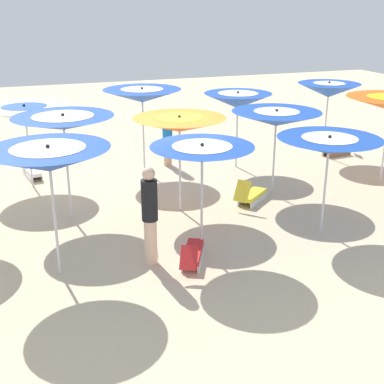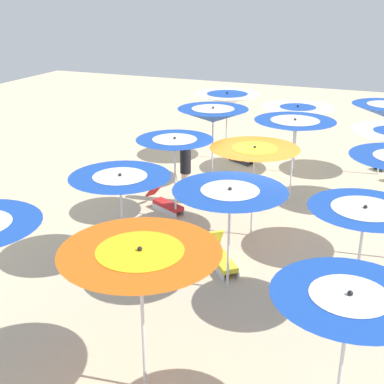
{
  "view_description": "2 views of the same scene",
  "coord_description": "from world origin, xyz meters",
  "px_view_note": "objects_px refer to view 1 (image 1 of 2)",
  "views": [
    {
      "loc": [
        11.05,
        -3.5,
        4.67
      ],
      "look_at": [
        1.98,
        -0.27,
        1.1
      ],
      "focal_mm": 48.36,
      "sensor_mm": 36.0,
      "label": 1
    },
    {
      "loc": [
        -2.86,
        11.5,
        5.73
      ],
      "look_at": [
        1.87,
        -0.1,
        0.84
      ],
      "focal_mm": 49.57,
      "sensor_mm": 36.0,
      "label": 2
    }
  ],
  "objects_px": {
    "beach_umbrella_8": "(276,118)",
    "beach_umbrella_11": "(25,113)",
    "beachgoer_1": "(150,214)",
    "beach_umbrella_2": "(202,154)",
    "beach_umbrella_13": "(238,100)",
    "beach_umbrella_14": "(329,90)",
    "lounger_2": "(193,254)",
    "beach_umbrella_7": "(179,124)",
    "lounger_5": "(339,149)",
    "lounger_1": "(31,169)",
    "beach_umbrella_1": "(49,159)",
    "beach_umbrella_6": "(63,123)",
    "beachgoer_0": "(167,136)",
    "beach_umbrella_12": "(142,96)",
    "lounger_4": "(251,195)",
    "beach_umbrella_3": "(329,145)"
  },
  "relations": [
    {
      "from": "beach_umbrella_1",
      "to": "lounger_2",
      "type": "xyz_separation_m",
      "value": [
        0.46,
        2.41,
        -1.98
      ]
    },
    {
      "from": "beach_umbrella_8",
      "to": "lounger_1",
      "type": "distance_m",
      "value": 6.99
    },
    {
      "from": "beach_umbrella_6",
      "to": "beach_umbrella_7",
      "type": "distance_m",
      "value": 2.53
    },
    {
      "from": "beachgoer_1",
      "to": "beach_umbrella_8",
      "type": "bearing_deg",
      "value": 157.64
    },
    {
      "from": "beach_umbrella_8",
      "to": "beach_umbrella_14",
      "type": "relative_size",
      "value": 0.93
    },
    {
      "from": "beach_umbrella_2",
      "to": "lounger_1",
      "type": "distance_m",
      "value": 6.87
    },
    {
      "from": "beach_umbrella_7",
      "to": "beach_umbrella_11",
      "type": "relative_size",
      "value": 1.0
    },
    {
      "from": "lounger_1",
      "to": "beachgoer_0",
      "type": "height_order",
      "value": "beachgoer_0"
    },
    {
      "from": "beach_umbrella_2",
      "to": "beach_umbrella_12",
      "type": "height_order",
      "value": "beach_umbrella_12"
    },
    {
      "from": "beach_umbrella_7",
      "to": "beach_umbrella_14",
      "type": "bearing_deg",
      "value": 115.94
    },
    {
      "from": "lounger_5",
      "to": "beachgoer_1",
      "type": "height_order",
      "value": "beachgoer_1"
    },
    {
      "from": "beach_umbrella_2",
      "to": "beach_umbrella_13",
      "type": "distance_m",
      "value": 5.66
    },
    {
      "from": "beach_umbrella_1",
      "to": "lounger_5",
      "type": "bearing_deg",
      "value": 117.62
    },
    {
      "from": "beach_umbrella_2",
      "to": "beach_umbrella_13",
      "type": "height_order",
      "value": "beach_umbrella_13"
    },
    {
      "from": "beach_umbrella_2",
      "to": "lounger_5",
      "type": "relative_size",
      "value": 1.88
    },
    {
      "from": "beach_umbrella_2",
      "to": "beach_umbrella_8",
      "type": "xyz_separation_m",
      "value": [
        -2.4,
        2.85,
        -0.03
      ]
    },
    {
      "from": "beach_umbrella_7",
      "to": "lounger_5",
      "type": "bearing_deg",
      "value": 113.52
    },
    {
      "from": "beach_umbrella_12",
      "to": "beach_umbrella_8",
      "type": "bearing_deg",
      "value": 41.93
    },
    {
      "from": "beach_umbrella_6",
      "to": "beachgoer_0",
      "type": "distance_m",
      "value": 4.72
    },
    {
      "from": "beach_umbrella_7",
      "to": "beach_umbrella_8",
      "type": "xyz_separation_m",
      "value": [
        -0.26,
        2.58,
        -0.1
      ]
    },
    {
      "from": "beach_umbrella_14",
      "to": "beachgoer_0",
      "type": "height_order",
      "value": "beach_umbrella_14"
    },
    {
      "from": "beach_umbrella_6",
      "to": "beach_umbrella_12",
      "type": "height_order",
      "value": "beach_umbrella_12"
    },
    {
      "from": "beach_umbrella_13",
      "to": "beachgoer_0",
      "type": "xyz_separation_m",
      "value": [
        -0.83,
        -1.88,
        -1.1
      ]
    },
    {
      "from": "beach_umbrella_2",
      "to": "lounger_5",
      "type": "distance_m",
      "value": 8.37
    },
    {
      "from": "beach_umbrella_12",
      "to": "lounger_2",
      "type": "height_order",
      "value": "beach_umbrella_12"
    },
    {
      "from": "beachgoer_1",
      "to": "beachgoer_0",
      "type": "bearing_deg",
      "value": -165.57
    },
    {
      "from": "beach_umbrella_7",
      "to": "beach_umbrella_8",
      "type": "distance_m",
      "value": 2.6
    },
    {
      "from": "beach_umbrella_7",
      "to": "lounger_2",
      "type": "relative_size",
      "value": 1.73
    },
    {
      "from": "lounger_2",
      "to": "beachgoer_1",
      "type": "relative_size",
      "value": 0.7
    },
    {
      "from": "beach_umbrella_8",
      "to": "beach_umbrella_11",
      "type": "relative_size",
      "value": 0.96
    },
    {
      "from": "beach_umbrella_14",
      "to": "lounger_2",
      "type": "height_order",
      "value": "beach_umbrella_14"
    },
    {
      "from": "beach_umbrella_12",
      "to": "beach_umbrella_13",
      "type": "xyz_separation_m",
      "value": [
        0.47,
        2.7,
        -0.22
      ]
    },
    {
      "from": "beach_umbrella_6",
      "to": "beach_umbrella_7",
      "type": "relative_size",
      "value": 1.06
    },
    {
      "from": "beach_umbrella_8",
      "to": "lounger_2",
      "type": "height_order",
      "value": "beach_umbrella_8"
    },
    {
      "from": "beach_umbrella_1",
      "to": "beach_umbrella_14",
      "type": "distance_m",
      "value": 10.06
    },
    {
      "from": "beach_umbrella_6",
      "to": "lounger_5",
      "type": "height_order",
      "value": "beach_umbrella_6"
    },
    {
      "from": "beach_umbrella_11",
      "to": "beach_umbrella_8",
      "type": "bearing_deg",
      "value": 65.04
    },
    {
      "from": "beach_umbrella_11",
      "to": "lounger_1",
      "type": "relative_size",
      "value": 1.74
    },
    {
      "from": "beach_umbrella_7",
      "to": "beachgoer_0",
      "type": "distance_m",
      "value": 3.81
    },
    {
      "from": "beachgoer_0",
      "to": "beach_umbrella_7",
      "type": "bearing_deg",
      "value": 29.57
    },
    {
      "from": "lounger_1",
      "to": "beach_umbrella_8",
      "type": "bearing_deg",
      "value": 47.86
    },
    {
      "from": "beach_umbrella_11",
      "to": "lounger_2",
      "type": "xyz_separation_m",
      "value": [
        5.54,
        2.58,
        -1.78
      ]
    },
    {
      "from": "beach_umbrella_12",
      "to": "beachgoer_0",
      "type": "relative_size",
      "value": 1.44
    },
    {
      "from": "lounger_1",
      "to": "beach_umbrella_1",
      "type": "bearing_deg",
      "value": -9.0
    },
    {
      "from": "beach_umbrella_6",
      "to": "lounger_1",
      "type": "xyz_separation_m",
      "value": [
        -3.41,
        -0.68,
        -2.01
      ]
    },
    {
      "from": "beach_umbrella_1",
      "to": "beach_umbrella_3",
      "type": "distance_m",
      "value": 5.51
    },
    {
      "from": "beach_umbrella_12",
      "to": "beach_umbrella_14",
      "type": "xyz_separation_m",
      "value": [
        0.38,
        5.79,
        -0.1
      ]
    },
    {
      "from": "beach_umbrella_14",
      "to": "lounger_2",
      "type": "relative_size",
      "value": 1.79
    },
    {
      "from": "beach_umbrella_14",
      "to": "beach_umbrella_8",
      "type": "bearing_deg",
      "value": -51.28
    },
    {
      "from": "lounger_4",
      "to": "beach_umbrella_3",
      "type": "bearing_deg",
      "value": -109.98
    }
  ]
}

